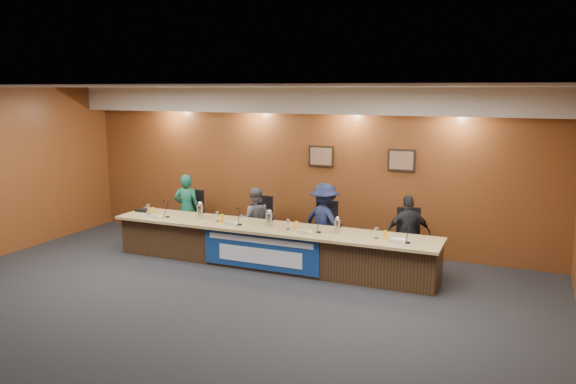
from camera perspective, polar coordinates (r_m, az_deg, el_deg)
name	(u,v)px	position (r m, az deg, el deg)	size (l,w,h in m)	color
floor	(199,313)	(8.33, -9.01, -12.08)	(10.00, 10.00, 0.00)	black
ceiling	(192,87)	(7.70, -9.70, 10.51)	(10.00, 8.00, 0.04)	silver
wall_back	(303,167)	(11.38, 1.55, 2.51)	(10.00, 0.04, 3.20)	brown
soffit	(299,100)	(11.04, 1.09, 9.30)	(10.00, 0.50, 0.50)	beige
dais_body	(270,247)	(10.20, -1.84, -5.61)	(6.00, 0.80, 0.70)	#392514
dais_top	(269,228)	(10.06, -1.98, -3.63)	(6.10, 0.95, 0.05)	#A58855
banner	(260,252)	(9.83, -2.87, -6.06)	(2.20, 0.02, 0.65)	navy
banner_text_upper	(259,241)	(9.77, -2.92, -4.95)	(2.00, 0.01, 0.10)	silver
banner_text_lower	(260,256)	(9.84, -2.90, -6.52)	(1.60, 0.01, 0.28)	silver
wall_photo_left	(321,156)	(11.18, 3.40, 3.65)	(0.52, 0.04, 0.42)	black
wall_photo_right	(402,160)	(10.74, 11.46, 3.18)	(0.52, 0.04, 0.42)	black
panelist_a	(187,209)	(11.80, -10.25, -1.69)	(0.53, 0.35, 1.45)	#134F3C
panelist_b	(255,220)	(11.04, -3.39, -2.81)	(0.62, 0.49, 1.28)	#535458
panelist_c	(325,222)	(10.46, 3.74, -3.07)	(0.94, 0.54, 1.46)	#151C3D
panelist_d	(408,233)	(10.08, 12.12, -4.13)	(0.79, 0.33, 1.35)	black
office_chair_a	(190,219)	(11.93, -9.95, -2.74)	(0.48, 0.48, 0.08)	black
office_chair_b	(257,226)	(11.17, -3.15, -3.51)	(0.48, 0.48, 0.08)	black
office_chair_c	(326,234)	(10.62, 3.91, -4.26)	(0.48, 0.48, 0.08)	black
office_chair_d	(409,243)	(10.23, 12.19, -5.05)	(0.48, 0.48, 0.08)	black
nameplate_a	(154,216)	(10.95, -13.45, -2.37)	(0.24, 0.06, 0.09)	white
microphone_a	(168,217)	(10.97, -12.12, -2.48)	(0.07, 0.07, 0.02)	black
juice_glass_a	(153,211)	(11.23, -13.54, -1.91)	(0.06, 0.06, 0.15)	#FAAB12
water_glass_a	(148,209)	(11.35, -14.00, -1.72)	(0.08, 0.08, 0.18)	silver
nameplate_b	(230,223)	(10.15, -5.95, -3.14)	(0.24, 0.06, 0.09)	white
microphone_b	(240,225)	(10.17, -4.90, -3.31)	(0.07, 0.07, 0.02)	black
juice_glass_b	(222,218)	(10.39, -6.72, -2.68)	(0.06, 0.06, 0.15)	#FAAB12
water_glass_b	(217,217)	(10.47, -7.20, -2.50)	(0.08, 0.08, 0.18)	silver
nameplate_c	(304,231)	(9.51, 1.59, -4.02)	(0.24, 0.06, 0.09)	white
microphone_c	(319,232)	(9.62, 3.18, -4.09)	(0.07, 0.07, 0.02)	black
juice_glass_c	(296,226)	(9.78, 0.87, -3.43)	(0.06, 0.06, 0.15)	#FAAB12
water_glass_c	(288,225)	(9.79, -0.01, -3.32)	(0.08, 0.08, 0.18)	silver
nameplate_d	(396,241)	(9.09, 10.95, -4.90)	(0.24, 0.06, 0.09)	white
microphone_d	(408,243)	(9.16, 12.10, -5.05)	(0.07, 0.07, 0.02)	black
juice_glass_d	(385,235)	(9.29, 9.84, -4.35)	(0.06, 0.06, 0.15)	#FAAB12
water_glass_d	(376,233)	(9.33, 8.94, -4.16)	(0.08, 0.08, 0.18)	silver
carafe_left	(200,212)	(10.74, -8.89, -1.99)	(0.13, 0.13, 0.26)	silver
carafe_mid	(269,220)	(10.02, -1.90, -2.83)	(0.13, 0.13, 0.24)	silver
carafe_right	(338,226)	(9.57, 5.05, -3.51)	(0.11, 0.11, 0.24)	silver
speakerphone	(143,210)	(11.60, -14.56, -1.81)	(0.32, 0.32, 0.05)	black
paper_stack	(397,240)	(9.30, 11.05, -4.82)	(0.22, 0.30, 0.01)	white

